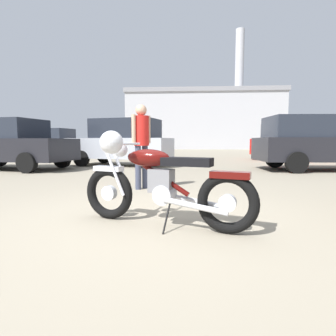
# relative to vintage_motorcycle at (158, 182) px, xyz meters

# --- Properties ---
(ground_plane) EXTENTS (80.00, 80.00, 0.00)m
(ground_plane) POSITION_rel_vintage_motorcycle_xyz_m (-0.11, 0.21, -0.49)
(ground_plane) COLOR gray
(vintage_motorcycle) EXTENTS (2.05, 0.72, 1.07)m
(vintage_motorcycle) POSITION_rel_vintage_motorcycle_xyz_m (0.00, 0.00, 0.00)
(vintage_motorcycle) COLOR black
(vintage_motorcycle) RESTS_ON ground_plane
(bystander) EXTENTS (0.30, 0.39, 1.66)m
(bystander) POSITION_rel_vintage_motorcycle_xyz_m (-0.80, 2.31, 0.53)
(bystander) COLOR #383D51
(bystander) RESTS_ON ground_plane
(silver_sedan_mid) EXTENTS (4.31, 2.15, 1.67)m
(silver_sedan_mid) POSITION_rel_vintage_motorcycle_xyz_m (-6.14, 5.31, 0.34)
(silver_sedan_mid) COLOR black
(silver_sedan_mid) RESTS_ON ground_plane
(dark_sedan_left) EXTENTS (4.10, 2.25, 1.78)m
(dark_sedan_left) POSITION_rel_vintage_motorcycle_xyz_m (4.31, 11.71, 0.43)
(dark_sedan_left) COLOR black
(dark_sedan_left) RESTS_ON ground_plane
(red_hatchback_near) EXTENTS (4.35, 2.25, 1.67)m
(red_hatchback_near) POSITION_rel_vintage_motorcycle_xyz_m (-8.69, 11.94, 0.34)
(red_hatchback_near) COLOR black
(red_hatchback_near) RESTS_ON ground_plane
(white_estate_far) EXTENTS (4.78, 2.14, 1.74)m
(white_estate_far) POSITION_rel_vintage_motorcycle_xyz_m (5.83, 14.75, 0.45)
(white_estate_far) COLOR black
(white_estate_far) RESTS_ON ground_plane
(blue_hatchback_right) EXTENTS (4.91, 2.48, 1.74)m
(blue_hatchback_right) POSITION_rel_vintage_motorcycle_xyz_m (4.27, 6.71, 0.45)
(blue_hatchback_right) COLOR black
(blue_hatchback_right) RESTS_ON ground_plane
(pale_sedan_back) EXTENTS (4.08, 2.21, 1.78)m
(pale_sedan_back) POSITION_rel_vintage_motorcycle_xyz_m (-2.90, 7.29, 0.43)
(pale_sedan_back) COLOR black
(pale_sedan_back) RESTS_ON ground_plane
(industrial_building) EXTENTS (19.64, 11.81, 15.05)m
(industrial_building) POSITION_rel_vintage_motorcycle_xyz_m (-0.91, 33.97, 3.11)
(industrial_building) COLOR #B2B2B7
(industrial_building) RESTS_ON ground_plane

